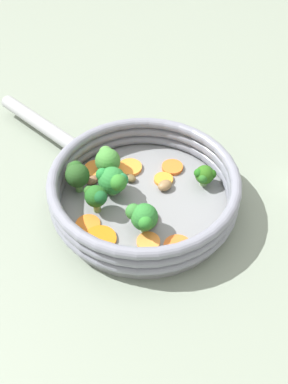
% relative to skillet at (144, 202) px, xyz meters
% --- Properties ---
extents(ground_plane, '(4.00, 4.00, 0.00)m').
position_rel_skillet_xyz_m(ground_plane, '(0.00, 0.00, -0.01)').
color(ground_plane, gray).
extents(skillet, '(0.27, 0.27, 0.02)m').
position_rel_skillet_xyz_m(skillet, '(0.00, 0.00, 0.00)').
color(skillet, gray).
rests_on(skillet, ground_plane).
extents(skillet_rim_wall, '(0.28, 0.28, 0.05)m').
position_rel_skillet_xyz_m(skillet_rim_wall, '(0.00, 0.00, 0.03)').
color(skillet_rim_wall, slate).
rests_on(skillet_rim_wall, skillet).
extents(skillet_handle, '(0.12, 0.20, 0.02)m').
position_rel_skillet_xyz_m(skillet_handle, '(0.11, 0.21, 0.02)').
color(skillet_handle, '#999B9E').
rests_on(skillet_handle, skillet).
extents(skillet_rivet_left, '(0.01, 0.01, 0.01)m').
position_rel_skillet_xyz_m(skillet_rivet_left, '(0.08, 0.10, 0.01)').
color(skillet_rivet_left, gray).
rests_on(skillet_rivet_left, skillet).
extents(skillet_rivet_right, '(0.01, 0.01, 0.01)m').
position_rel_skillet_xyz_m(skillet_rivet_right, '(0.04, 0.12, 0.01)').
color(skillet_rivet_right, gray).
rests_on(skillet_rivet_right, skillet).
extents(carrot_slice_0, '(0.05, 0.05, 0.01)m').
position_rel_skillet_xyz_m(carrot_slice_0, '(0.08, -0.03, 0.01)').
color(carrot_slice_0, orange).
rests_on(carrot_slice_0, skillet).
extents(carrot_slice_1, '(0.05, 0.05, 0.00)m').
position_rel_skillet_xyz_m(carrot_slice_1, '(0.04, 0.09, 0.01)').
color(carrot_slice_1, orange).
rests_on(carrot_slice_1, skillet).
extents(carrot_slice_2, '(0.04, 0.04, 0.01)m').
position_rel_skillet_xyz_m(carrot_slice_2, '(0.06, 0.04, 0.01)').
color(carrot_slice_2, orange).
rests_on(carrot_slice_2, skillet).
extents(carrot_slice_3, '(0.04, 0.04, 0.00)m').
position_rel_skillet_xyz_m(carrot_slice_3, '(-0.08, -0.07, 0.01)').
color(carrot_slice_3, orange).
rests_on(carrot_slice_3, skillet).
extents(carrot_slice_4, '(0.05, 0.05, 0.00)m').
position_rel_skillet_xyz_m(carrot_slice_4, '(-0.07, 0.06, 0.01)').
color(carrot_slice_4, orange).
rests_on(carrot_slice_4, skillet).
extents(carrot_slice_5, '(0.04, 0.04, 0.00)m').
position_rel_skillet_xyz_m(carrot_slice_5, '(-0.08, -0.03, 0.01)').
color(carrot_slice_5, orange).
rests_on(carrot_slice_5, skillet).
extents(carrot_slice_6, '(0.04, 0.04, 0.01)m').
position_rel_skillet_xyz_m(carrot_slice_6, '(0.05, -0.02, 0.01)').
color(carrot_slice_6, orange).
rests_on(carrot_slice_6, skillet).
extents(carrot_slice_7, '(0.06, 0.06, 0.00)m').
position_rel_skillet_xyz_m(carrot_slice_7, '(-0.09, 0.04, 0.01)').
color(carrot_slice_7, orange).
rests_on(carrot_slice_7, skillet).
extents(broccoli_floret_0, '(0.03, 0.04, 0.05)m').
position_rel_skillet_xyz_m(broccoli_floret_0, '(-0.04, 0.06, 0.04)').
color(broccoli_floret_0, olive).
rests_on(broccoli_floret_0, skillet).
extents(broccoli_floret_1, '(0.04, 0.04, 0.05)m').
position_rel_skillet_xyz_m(broccoli_floret_1, '(-0.00, 0.10, 0.04)').
color(broccoli_floret_1, '#6CA654').
rests_on(broccoli_floret_1, skillet).
extents(broccoli_floret_2, '(0.04, 0.04, 0.05)m').
position_rel_skillet_xyz_m(broccoli_floret_2, '(0.04, 0.07, 0.03)').
color(broccoli_floret_2, '#6C984A').
rests_on(broccoli_floret_2, skillet).
extents(broccoli_floret_3, '(0.04, 0.04, 0.05)m').
position_rel_skillet_xyz_m(broccoli_floret_3, '(-0.06, -0.01, 0.04)').
color(broccoli_floret_3, '#7EAA6B').
rests_on(broccoli_floret_3, skillet).
extents(broccoli_floret_4, '(0.04, 0.05, 0.05)m').
position_rel_skillet_xyz_m(broccoli_floret_4, '(-0.01, 0.05, 0.04)').
color(broccoli_floret_4, '#78A75D').
rests_on(broccoli_floret_4, skillet).
extents(broccoli_floret_5, '(0.03, 0.03, 0.04)m').
position_rel_skillet_xyz_m(broccoli_floret_5, '(0.05, -0.08, 0.03)').
color(broccoli_floret_5, '#80A668').
rests_on(broccoli_floret_5, skillet).
extents(mushroom_piece_0, '(0.03, 0.03, 0.01)m').
position_rel_skillet_xyz_m(mushroom_piece_0, '(0.03, -0.03, 0.02)').
color(mushroom_piece_0, olive).
rests_on(mushroom_piece_0, skillet).
extents(mushroom_piece_1, '(0.03, 0.02, 0.01)m').
position_rel_skillet_xyz_m(mushroom_piece_1, '(0.01, 0.09, 0.01)').
color(mushroom_piece_1, '#8D6044').
rests_on(mushroom_piece_1, skillet).
extents(mushroom_piece_2, '(0.02, 0.02, 0.01)m').
position_rel_skillet_xyz_m(mushroom_piece_2, '(0.03, 0.03, 0.01)').
color(mushroom_piece_2, brown).
rests_on(mushroom_piece_2, skillet).
extents(mushroom_piece_3, '(0.04, 0.04, 0.01)m').
position_rel_skillet_xyz_m(mushroom_piece_3, '(-0.04, -0.02, 0.01)').
color(mushroom_piece_3, brown).
rests_on(mushroom_piece_3, skillet).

